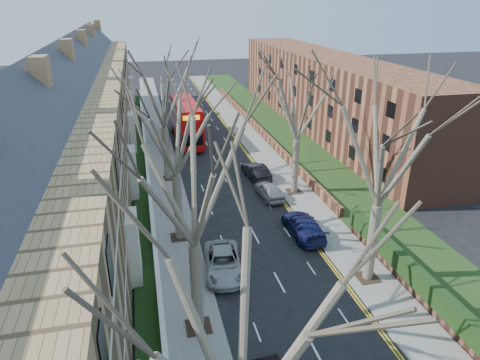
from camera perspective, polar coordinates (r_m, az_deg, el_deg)
pavement_left at (r=54.41m, az=-10.80°, el=4.51°), size 3.00×102.00×0.12m
pavement_right at (r=56.09m, az=1.56°, el=5.47°), size 3.00×102.00×0.12m
terrace_left at (r=45.55m, az=-20.42°, el=7.05°), size 9.70×78.00×13.60m
flats_right at (r=62.30m, az=11.10°, el=11.51°), size 13.97×54.00×10.00m
wall_hedge_right at (r=26.53m, az=27.28°, el=-16.58°), size 0.70×24.00×1.80m
front_wall_left at (r=46.64m, az=-12.31°, el=1.98°), size 0.30×78.00×1.00m
grass_verge_right at (r=57.33m, az=5.93°, el=5.84°), size 6.00×102.00×0.06m
tree_left_near at (r=11.99m, az=-0.07°, el=-18.78°), size 9.80×9.80×13.73m
tree_left_mid at (r=20.20m, az=-6.56°, el=1.47°), size 10.50×10.50×14.71m
tree_left_far at (r=29.78m, az=-8.96°, el=7.77°), size 10.15×10.15×14.22m
tree_left_dist at (r=41.42m, az=-10.47°, el=12.37°), size 10.50×10.50×14.71m
tree_right_mid at (r=25.76m, az=18.95°, el=5.12°), size 10.50×10.50×14.71m
tree_right_far at (r=38.00m, az=7.90°, el=11.11°), size 10.15×10.15×14.22m
double_decker_bus at (r=55.40m, az=-7.19°, el=7.66°), size 3.27×12.04×4.97m
car_left_far at (r=29.01m, az=-2.26°, el=-10.94°), size 3.00×5.50×1.46m
car_right_near at (r=33.56m, az=8.47°, el=-6.03°), size 2.20×5.39×1.56m
car_right_mid at (r=39.30m, az=3.92°, el=-1.38°), size 2.08×4.48×1.49m
car_right_far at (r=43.50m, az=2.15°, el=1.18°), size 2.21×4.86×1.55m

